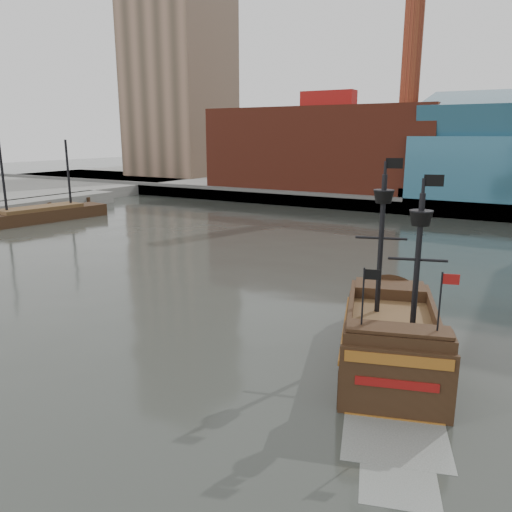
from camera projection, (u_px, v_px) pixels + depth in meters
The scene contains 7 objects.
ground at pixel (178, 397), 23.77m from camera, with size 400.00×400.00×0.00m, color #282B26.
promenade_far at pixel (464, 192), 100.98m from camera, with size 220.00×60.00×2.00m, color slate.
seawall at pixel (436, 208), 76.08m from camera, with size 220.00×1.00×2.60m, color #4C4C49.
pier at pixel (4, 209), 76.94m from camera, with size 6.00×40.00×2.00m, color slate.
skyline at pixel (503, 62), 86.64m from camera, with size 149.00×45.00×62.00m.
pirate_ship at pixel (391, 343), 27.34m from camera, with size 9.08×16.39×11.76m.
docked_vessel at pixel (41, 216), 71.98m from camera, with size 7.29×19.66×13.07m.
Camera 1 is at (13.99, -16.76, 12.15)m, focal length 35.00 mm.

